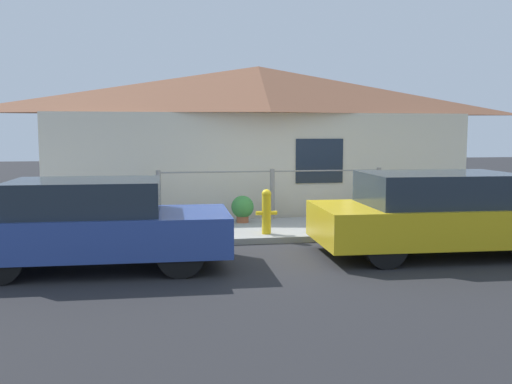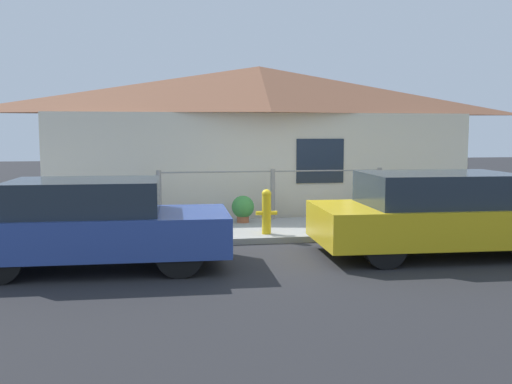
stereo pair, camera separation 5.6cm
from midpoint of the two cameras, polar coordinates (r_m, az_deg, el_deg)
ground_plane at (r=10.25m, az=3.87°, el=-5.11°), size 60.00×60.00×0.00m
sidewalk at (r=11.33m, az=2.49°, el=-3.74°), size 24.00×2.26×0.11m
house at (r=13.71m, az=0.19°, el=9.42°), size 10.07×2.23×3.53m
fence at (r=12.19m, az=1.51°, el=0.06°), size 4.90×0.10×1.08m
car_left at (r=8.58m, az=-16.03°, el=-3.07°), size 3.85×1.75×1.30m
car_right at (r=9.67m, az=18.17°, el=-2.05°), size 4.32×1.95×1.33m
fire_hydrant at (r=10.45m, az=0.90°, el=-1.87°), size 0.39×0.18×0.83m
potted_plant_near_hydrant at (r=11.77m, az=-1.49°, el=-1.60°), size 0.47×0.47×0.56m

